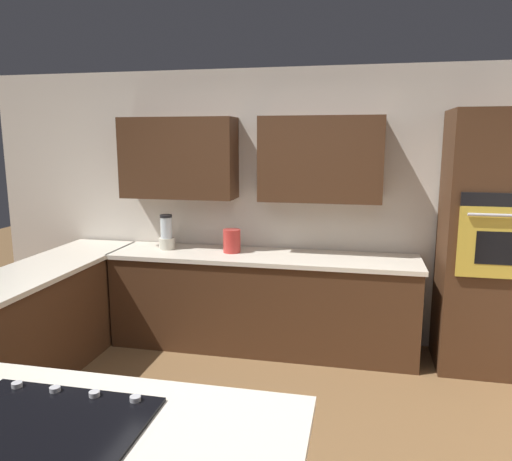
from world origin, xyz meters
TOP-DOWN VIEW (x-y plane):
  - wall_back at (0.07, -2.04)m, footprint 6.00×0.44m
  - lower_cabinets_back at (0.10, -1.72)m, footprint 2.80×0.60m
  - countertop_back at (0.10, -1.72)m, footprint 2.84×0.64m
  - lower_cabinets_side at (1.82, -0.55)m, footprint 0.60×2.90m
  - countertop_side at (1.82, -0.55)m, footprint 0.64×2.94m
  - island_top at (0.36, 1.16)m, footprint 1.95×0.88m
  - wall_oven at (-1.85, -1.72)m, footprint 0.80×0.66m
  - cooktop at (0.36, 1.15)m, footprint 0.76×0.56m
  - blender at (1.05, -1.76)m, footprint 0.15×0.15m
  - kettle at (0.40, -1.76)m, footprint 0.16×0.16m

SIDE VIEW (x-z plane):
  - lower_cabinets_back at x=0.10m, z-range 0.00..0.86m
  - lower_cabinets_side at x=1.82m, z-range 0.00..0.86m
  - countertop_back at x=0.10m, z-range 0.86..0.90m
  - countertop_side at x=1.82m, z-range 0.86..0.90m
  - island_top at x=0.36m, z-range 0.86..0.90m
  - cooktop at x=0.36m, z-range 0.89..0.92m
  - kettle at x=0.40m, z-range 0.90..1.12m
  - blender at x=1.05m, z-range 0.88..1.21m
  - wall_oven at x=-1.85m, z-range 0.00..2.19m
  - wall_back at x=0.07m, z-range 0.13..2.73m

